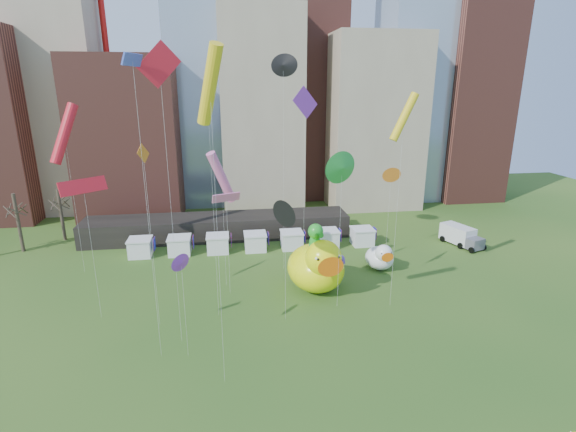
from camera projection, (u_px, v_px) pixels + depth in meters
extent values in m
cube|color=gray|center=(58.00, 88.00, 73.12)|extent=(14.00, 12.00, 42.00)
cube|color=brown|center=(130.00, 139.00, 71.40)|extent=(16.00, 14.00, 26.00)
cube|color=#8C9EB2|center=(201.00, 50.00, 76.43)|extent=(12.00, 12.00, 55.00)
cube|color=gray|center=(260.00, 111.00, 77.06)|extent=(14.00, 14.00, 34.00)
cube|color=brown|center=(310.00, 14.00, 79.19)|extent=(12.00, 12.00, 68.00)
cube|color=gray|center=(371.00, 122.00, 78.50)|extent=(16.00, 14.00, 30.00)
cube|color=#8C9EB2|center=(418.00, 71.00, 81.06)|extent=(14.00, 12.00, 48.00)
cube|color=brown|center=(470.00, 104.00, 82.28)|extent=(12.00, 12.00, 36.00)
cube|color=black|center=(218.00, 227.00, 63.37)|extent=(38.00, 6.00, 3.20)
cube|color=white|center=(140.00, 248.00, 56.46)|extent=(2.80, 2.80, 2.20)
cube|color=red|center=(154.00, 244.00, 56.56)|extent=(0.08, 1.40, 1.60)
cube|color=white|center=(180.00, 246.00, 57.15)|extent=(2.80, 2.80, 2.20)
cube|color=red|center=(193.00, 242.00, 57.25)|extent=(0.08, 1.40, 1.60)
cube|color=white|center=(218.00, 244.00, 57.83)|extent=(2.80, 2.80, 2.20)
cube|color=red|center=(231.00, 240.00, 57.94)|extent=(0.08, 1.40, 1.60)
cube|color=white|center=(255.00, 242.00, 58.52)|extent=(2.80, 2.80, 2.20)
cube|color=red|center=(268.00, 238.00, 58.63)|extent=(0.08, 1.40, 1.60)
cube|color=white|center=(292.00, 240.00, 59.21)|extent=(2.80, 2.80, 2.20)
cube|color=red|center=(305.00, 236.00, 59.31)|extent=(0.08, 1.40, 1.60)
cube|color=white|center=(327.00, 239.00, 59.90)|extent=(2.80, 2.80, 2.20)
cube|color=red|center=(340.00, 235.00, 60.00)|extent=(0.08, 1.40, 1.60)
cube|color=white|center=(362.00, 237.00, 60.59)|extent=(2.80, 2.80, 2.20)
cube|color=red|center=(375.00, 233.00, 60.69)|extent=(0.08, 1.40, 1.60)
cylinder|color=#382B21|center=(18.00, 223.00, 57.20)|extent=(0.44, 0.44, 8.00)
cylinder|color=#382B21|center=(61.00, 215.00, 61.62)|extent=(0.44, 0.44, 7.50)
ellipsoid|color=#F6FF0D|center=(316.00, 268.00, 46.88)|extent=(6.99, 7.90, 5.02)
ellipsoid|color=#F6FF0D|center=(307.00, 259.00, 49.47)|extent=(1.83, 1.51, 2.04)
sphere|color=#F6FF0D|center=(323.00, 258.00, 44.23)|extent=(4.25, 4.25, 3.78)
cone|color=orange|center=(329.00, 265.00, 42.79)|extent=(2.29, 1.97, 2.08)
sphere|color=white|center=(317.00, 258.00, 42.85)|extent=(0.68, 0.68, 0.68)
sphere|color=white|center=(337.00, 256.00, 43.40)|extent=(0.68, 0.68, 0.68)
sphere|color=black|center=(318.00, 259.00, 42.56)|extent=(0.34, 0.34, 0.34)
sphere|color=black|center=(338.00, 257.00, 43.11)|extent=(0.34, 0.34, 0.34)
ellipsoid|color=white|center=(379.00, 258.00, 52.50)|extent=(3.47, 4.02, 2.74)
ellipsoid|color=white|center=(375.00, 254.00, 53.95)|extent=(0.94, 0.74, 1.11)
sphere|color=white|center=(384.00, 253.00, 51.03)|extent=(2.14, 2.14, 2.06)
cone|color=orange|center=(387.00, 257.00, 50.22)|extent=(1.17, 0.97, 1.13)
sphere|color=white|center=(381.00, 253.00, 50.31)|extent=(0.37, 0.37, 0.37)
sphere|color=white|center=(390.00, 252.00, 50.51)|extent=(0.37, 0.37, 0.37)
sphere|color=black|center=(382.00, 254.00, 50.15)|extent=(0.19, 0.19, 0.19)
sphere|color=black|center=(391.00, 253.00, 50.35)|extent=(0.19, 0.19, 0.19)
cylinder|color=silver|center=(314.00, 269.00, 46.35)|extent=(0.03, 0.03, 5.23)
ellipsoid|color=green|center=(315.00, 246.00, 45.59)|extent=(1.48, 1.32, 3.15)
sphere|color=green|center=(315.00, 231.00, 44.96)|extent=(2.00, 2.00, 1.61)
cone|color=green|center=(317.00, 234.00, 44.30)|extent=(0.83, 1.12, 0.56)
sphere|color=green|center=(314.00, 262.00, 46.16)|extent=(1.13, 1.13, 1.13)
cylinder|color=silver|center=(339.00, 280.00, 46.66)|extent=(0.03, 0.03, 2.66)
ellipsoid|color=#673DB7|center=(339.00, 269.00, 46.28)|extent=(0.95, 0.84, 2.09)
sphere|color=#673DB7|center=(340.00, 259.00, 45.81)|extent=(1.28, 1.28, 1.06)
cone|color=#673DB7|center=(341.00, 262.00, 45.37)|extent=(0.52, 0.73, 0.37)
sphere|color=#673DB7|center=(338.00, 279.00, 46.67)|extent=(0.75, 0.75, 0.75)
cube|color=silver|center=(457.00, 234.00, 60.81)|extent=(3.65, 5.16, 2.34)
cube|color=#595960|center=(475.00, 244.00, 58.39)|extent=(2.59, 2.30, 1.50)
cylinder|color=black|center=(460.00, 246.00, 59.16)|extent=(0.50, 0.87, 0.84)
cylinder|color=black|center=(472.00, 243.00, 60.18)|extent=(0.50, 0.87, 0.84)
cylinder|color=black|center=(443.00, 239.00, 61.87)|extent=(0.50, 0.87, 0.84)
cylinder|color=black|center=(454.00, 236.00, 62.89)|extent=(0.50, 0.87, 0.84)
cylinder|color=silver|center=(172.00, 216.00, 34.67)|extent=(0.02, 0.02, 22.92)
cube|color=red|center=(159.00, 64.00, 31.35)|extent=(3.06, 1.51, 3.39)
cylinder|color=silver|center=(228.00, 247.00, 45.13)|extent=(0.02, 0.02, 10.63)
cube|color=pink|center=(226.00, 197.00, 43.59)|extent=(2.88, 1.47, 0.90)
cylinder|color=silver|center=(285.00, 268.00, 39.91)|extent=(0.02, 0.02, 10.58)
cone|color=black|center=(285.00, 213.00, 38.37)|extent=(1.32, 2.22, 2.34)
cylinder|color=silver|center=(214.00, 215.00, 39.24)|extent=(0.02, 0.02, 20.32)
cube|color=green|center=(208.00, 99.00, 36.30)|extent=(0.70, 1.51, 1.65)
cylinder|color=silver|center=(218.00, 248.00, 29.70)|extent=(0.02, 0.02, 21.47)
cylinder|color=yellow|center=(210.00, 85.00, 26.58)|extent=(2.20, 2.99, 5.03)
cylinder|color=silver|center=(148.00, 223.00, 32.51)|extent=(0.02, 0.02, 23.12)
cube|color=blue|center=(132.00, 60.00, 29.16)|extent=(1.05, 2.76, 0.85)
cylinder|color=silver|center=(152.00, 244.00, 38.20)|extent=(0.02, 0.02, 16.06)
cube|color=orange|center=(143.00, 153.00, 35.87)|extent=(0.73, 1.54, 1.68)
cylinder|color=silver|center=(185.00, 311.00, 34.67)|extent=(0.02, 0.02, 8.31)
cone|color=purple|center=(181.00, 263.00, 33.47)|extent=(0.93, 1.16, 1.32)
cylinder|color=silver|center=(75.00, 206.00, 49.50)|extent=(0.02, 0.02, 16.40)
cylinder|color=red|center=(64.00, 134.00, 47.12)|extent=(3.57, 3.56, 6.65)
cylinder|color=silver|center=(224.00, 233.00, 46.86)|extent=(0.02, 0.02, 12.26)
cylinder|color=pink|center=(222.00, 177.00, 45.08)|extent=(3.30, 2.81, 5.75)
cylinder|color=silver|center=(284.00, 174.00, 49.43)|extent=(0.02, 0.02, 23.51)
cone|color=black|center=(283.00, 65.00, 46.03)|extent=(1.89, 1.90, 2.39)
cylinder|color=silver|center=(339.00, 240.00, 41.75)|extent=(0.02, 0.02, 14.22)
cone|color=green|center=(342.00, 168.00, 39.69)|extent=(2.56, 2.13, 2.97)
cylinder|color=silver|center=(396.00, 217.00, 41.32)|extent=(0.02, 0.02, 18.75)
cylinder|color=yellow|center=(404.00, 117.00, 38.60)|extent=(2.63, 1.04, 4.37)
cylinder|color=silver|center=(388.00, 218.00, 53.98)|extent=(0.02, 0.02, 11.07)
cone|color=orange|center=(391.00, 175.00, 52.37)|extent=(1.80, 0.65, 1.80)
cylinder|color=silver|center=(304.00, 202.00, 44.51)|extent=(0.02, 0.02, 19.89)
cube|color=purple|center=(305.00, 102.00, 41.63)|extent=(2.74, 1.59, 3.15)
cylinder|color=silver|center=(93.00, 255.00, 39.86)|extent=(0.02, 0.02, 12.98)
cube|color=red|center=(83.00, 186.00, 37.99)|extent=(3.51, 3.14, 1.26)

